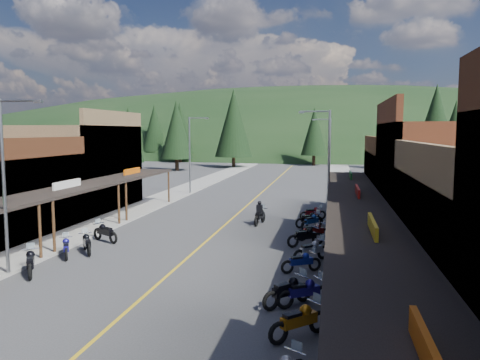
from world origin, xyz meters
The scene contains 40 objects.
ground centered at (0.00, 0.00, 0.00)m, with size 220.00×220.00×0.00m, color #38383A.
centerline centered at (0.00, 20.00, 0.01)m, with size 0.15×90.00×0.01m, color gold.
sidewalk_west centered at (-8.70, 20.00, 0.07)m, with size 3.40×94.00×0.15m, color gray.
sidewalk_east centered at (8.70, 20.00, 0.07)m, with size 3.40×94.00×0.15m, color gray.
shop_west_3 centered at (-13.78, 11.30, 3.52)m, with size 10.90×10.20×8.20m.
shop_east_2 centered at (13.78, 1.70, 3.52)m, with size 10.90×9.00×8.20m.
shop_east_3 centered at (13.75, 11.30, 2.53)m, with size 10.90×10.20×6.20m.
streetlight_0 centered at (-6.95, -6.00, 4.46)m, with size 2.16×0.18×8.00m.
streetlight_1 centered at (-6.95, 22.00, 4.46)m, with size 2.16×0.18×8.00m.
streetlight_2 centered at (6.95, 8.00, 4.46)m, with size 2.16×0.18×8.00m.
streetlight_3 centered at (6.95, 30.00, 4.46)m, with size 2.16×0.18×8.00m.
ridge_hill centered at (0.00, 135.00, 0.00)m, with size 310.00×140.00×60.00m, color black.
pine_0 centered at (-40.00, 62.00, 6.48)m, with size 5.04×5.04×11.00m.
pine_1 centered at (-24.00, 70.00, 7.24)m, with size 5.88×5.88×12.50m.
pine_2 centered at (-10.00, 58.00, 7.99)m, with size 6.72×6.72×14.00m.
pine_3 centered at (4.00, 66.00, 6.48)m, with size 5.04×5.04×11.00m.
pine_4 centered at (18.00, 60.00, 7.24)m, with size 5.88×5.88×12.50m.
pine_5 centered at (34.00, 72.00, 7.99)m, with size 6.72×6.72×14.00m.
pine_7 centered at (-32.00, 76.00, 7.24)m, with size 5.88×5.88×12.50m.
pine_8 centered at (-22.00, 40.00, 5.98)m, with size 4.48×4.48×10.00m.
pine_9 centered at (24.00, 45.00, 6.38)m, with size 4.93×4.93×10.80m.
pine_10 centered at (-18.00, 50.00, 6.78)m, with size 5.38×5.38×11.60m.
pine_11 centered at (20.00, 38.00, 7.19)m, with size 5.82×5.82×12.40m.
bike_west_5 centered at (-6.18, -5.69, 0.65)m, with size 0.76×2.29×1.31m, color black, non-canonical shape.
bike_west_6 centered at (-6.27, -2.60, 0.58)m, with size 0.68×2.04×1.17m, color navy, non-canonical shape.
bike_west_7 centered at (-5.62, -1.64, 0.61)m, with size 0.71×2.13×1.22m, color black, non-canonical shape.
bike_west_8 centered at (-5.87, 0.93, 0.64)m, with size 0.75×2.24×1.28m, color black, non-canonical shape.
bike_east_3 centered at (6.35, -9.99, 0.65)m, with size 0.76×2.29×1.31m, color #A45E0B, non-canonical shape.
bike_east_4 centered at (5.74, -7.27, 0.65)m, with size 0.76×2.29×1.31m, color black, non-canonical shape.
bike_east_5 centered at (6.34, -7.17, 0.62)m, with size 0.73×2.18×1.25m, color navy, non-canonical shape.
bike_east_6 centered at (5.97, -2.92, 0.56)m, with size 0.66×1.97×1.13m, color navy, non-canonical shape.
bike_east_7 centered at (6.35, -0.96, 0.63)m, with size 0.74×2.21×1.26m, color #ADACB2, non-canonical shape.
bike_east_8 centered at (5.90, 2.11, 0.64)m, with size 0.75×2.25×1.29m, color black, non-canonical shape.
bike_east_9 centered at (6.31, 3.71, 0.62)m, with size 0.72×2.15×1.23m, color #640F0D, non-canonical shape.
bike_east_10 centered at (6.04, 7.01, 0.59)m, with size 0.69×2.06×1.18m, color navy, non-canonical shape.
bike_east_11 centered at (5.87, 7.52, 0.61)m, with size 0.72×2.15×1.23m, color black, non-canonical shape.
bike_east_12 centered at (5.99, 10.31, 0.57)m, with size 0.67×2.01×1.15m, color maroon, non-canonical shape.
rider_on_bike centered at (2.38, 7.88, 0.70)m, with size 1.09×2.37×1.74m.
pedestrian_east_a centered at (8.70, -5.40, 1.10)m, with size 0.69×0.45×1.89m, color #2F2132.
pedestrian_east_b centered at (7.52, 10.94, 0.97)m, with size 0.80×0.46×1.64m, color brown.
Camera 1 is at (7.24, -24.33, 6.59)m, focal length 35.00 mm.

